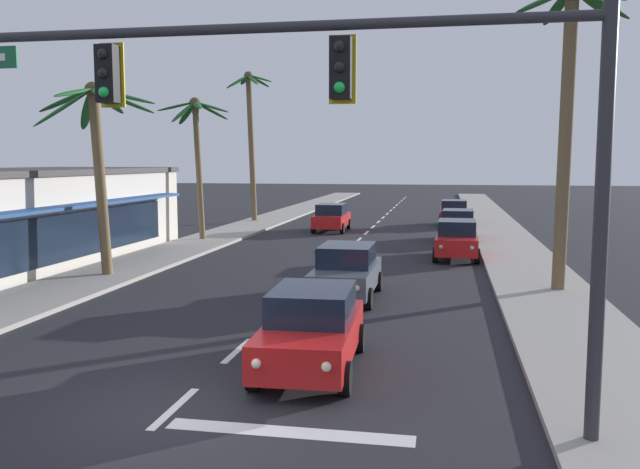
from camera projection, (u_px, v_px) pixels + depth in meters
name	position (u px, v px, depth m)	size (l,w,h in m)	color
ground_plane	(173.00, 409.00, 11.59)	(220.00, 220.00, 0.00)	#232328
sidewalk_right	(518.00, 256.00, 29.69)	(3.20, 110.00, 0.14)	#9E998E
sidewalk_left	(186.00, 247.00, 32.55)	(3.20, 110.00, 0.14)	#9E998E
lane_markings	(355.00, 251.00, 31.68)	(4.28, 88.62, 0.01)	silver
traffic_signal_mast	(348.00, 109.00, 10.16)	(11.57, 0.41, 7.08)	#2D2D33
sedan_lead_at_stop_bar	(312.00, 328.00, 13.74)	(2.07, 4.50, 1.68)	red
sedan_third_in_queue	(346.00, 271.00, 20.80)	(1.96, 4.46, 1.68)	#4C515B
sedan_oncoming_far	(332.00, 217.00, 40.59)	(1.97, 4.46, 1.68)	red
sedan_parked_nearest_kerb	(457.00, 239.00, 29.36)	(2.02, 4.48, 1.68)	red
sedan_parked_mid_kerb	(458.00, 225.00, 35.60)	(2.07, 4.50, 1.68)	maroon
sedan_parked_far_kerb	(454.00, 213.00, 44.19)	(1.97, 4.46, 1.68)	maroon
palm_left_second	(97.00, 137.00, 24.08)	(4.80, 4.83, 7.10)	brown
palm_left_third	(196.00, 134.00, 35.05)	(3.76, 3.74, 7.58)	brown
palm_left_farthest	(251.00, 124.00, 45.98)	(3.48, 3.15, 10.35)	brown
palm_right_second	(567.00, 91.00, 21.00)	(3.59, 3.74, 9.86)	brown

